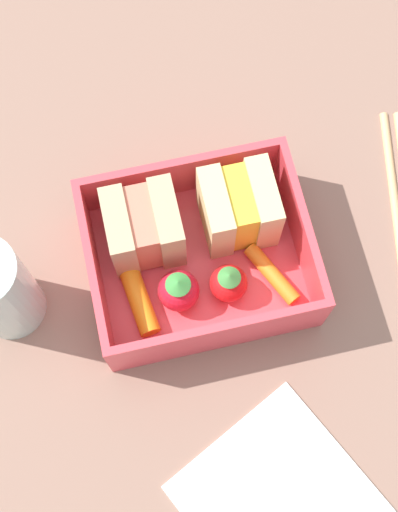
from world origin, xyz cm
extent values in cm
cube|color=#876556|center=(0.00, 0.00, -1.00)|extent=(120.00, 120.00, 2.00)
cube|color=#E04049|center=(0.00, 0.00, 0.60)|extent=(16.50, 13.56, 1.20)
cube|color=#E04049|center=(0.00, 6.48, 3.66)|extent=(16.50, 0.60, 4.92)
cube|color=#E04049|center=(0.00, -6.48, 3.66)|extent=(16.50, 0.60, 4.92)
cube|color=#E04049|center=(-7.95, 0.00, 3.66)|extent=(0.60, 12.36, 4.92)
cube|color=#E04049|center=(7.95, 0.00, 3.66)|extent=(0.60, 12.36, 4.92)
cube|color=tan|center=(-5.49, 2.65, 4.10)|extent=(1.81, 5.29, 5.80)
cube|color=#D87259|center=(-3.68, 2.65, 4.10)|extent=(1.81, 4.87, 5.33)
cube|color=tan|center=(-1.87, 2.65, 4.10)|extent=(1.81, 5.29, 5.80)
cube|color=#D8BF85|center=(1.87, 2.65, 4.10)|extent=(1.81, 5.29, 5.80)
cube|color=yellow|center=(3.68, 2.65, 4.10)|extent=(1.81, 4.87, 5.33)
cube|color=#D8BF85|center=(5.49, 2.65, 4.10)|extent=(1.81, 5.29, 5.80)
cylinder|color=orange|center=(-5.13, -2.43, 2.00)|extent=(2.24, 5.17, 1.59)
sphere|color=red|center=(-2.11, -2.37, 2.78)|extent=(3.17, 3.17, 3.17)
cone|color=green|center=(-2.11, -2.37, 4.67)|extent=(1.90, 1.90, 0.60)
sphere|color=red|center=(1.70, -2.59, 2.65)|extent=(2.90, 2.90, 2.90)
cone|color=#3D893E|center=(1.70, -2.59, 4.40)|extent=(1.74, 1.74, 0.60)
cylinder|color=orange|center=(5.23, -2.37, 1.79)|extent=(3.38, 5.40, 1.19)
cube|color=white|center=(1.63, -18.41, 0.20)|extent=(16.05, 16.00, 0.40)
camera|label=1|loc=(-3.88, -17.08, 54.16)|focal=50.00mm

